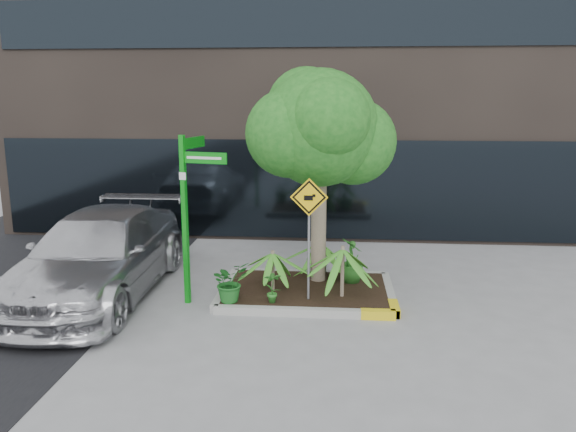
# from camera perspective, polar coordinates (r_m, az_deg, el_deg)

# --- Properties ---
(ground) EXTENTS (80.00, 80.00, 0.00)m
(ground) POSITION_cam_1_polar(r_m,az_deg,el_deg) (10.78, 0.76, -8.53)
(ground) COLOR gray
(ground) RESTS_ON ground
(planter) EXTENTS (3.35, 2.36, 0.15)m
(planter) POSITION_cam_1_polar(r_m,az_deg,el_deg) (10.99, 2.07, -7.56)
(planter) COLOR #9E9E99
(planter) RESTS_ON ground
(tree) EXTENTS (2.92, 2.59, 4.37)m
(tree) POSITION_cam_1_polar(r_m,az_deg,el_deg) (10.92, 3.23, 8.90)
(tree) COLOR gray
(tree) RESTS_ON ground
(palm_front) EXTENTS (1.09, 1.09, 1.21)m
(palm_front) POSITION_cam_1_polar(r_m,az_deg,el_deg) (10.32, 5.59, -3.38)
(palm_front) COLOR gray
(palm_front) RESTS_ON ground
(palm_left) EXTENTS (0.87, 0.87, 0.96)m
(palm_left) POSITION_cam_1_polar(r_m,az_deg,el_deg) (10.69, -1.57, -3.80)
(palm_left) COLOR gray
(palm_left) RESTS_ON ground
(palm_back) EXTENTS (0.83, 0.83, 0.92)m
(palm_back) POSITION_cam_1_polar(r_m,az_deg,el_deg) (11.56, 3.37, -2.77)
(palm_back) COLOR gray
(palm_back) RESTS_ON ground
(parked_car) EXTENTS (2.26, 5.51, 1.60)m
(parked_car) POSITION_cam_1_polar(r_m,az_deg,el_deg) (11.43, -18.63, -3.76)
(parked_car) COLOR silver
(parked_car) RESTS_ON ground
(shrub_a) EXTENTS (0.93, 0.93, 0.73)m
(shrub_a) POSITION_cam_1_polar(r_m,az_deg,el_deg) (10.23, -5.94, -6.66)
(shrub_a) COLOR #1B6020
(shrub_a) RESTS_ON planter
(shrub_b) EXTENTS (0.62, 0.62, 0.88)m
(shrub_b) POSITION_cam_1_polar(r_m,az_deg,el_deg) (11.28, 6.47, -4.48)
(shrub_b) COLOR #23601D
(shrub_b) RESTS_ON planter
(shrub_c) EXTENTS (0.35, 0.35, 0.59)m
(shrub_c) POSITION_cam_1_polar(r_m,az_deg,el_deg) (10.14, -1.57, -7.20)
(shrub_c) COLOR #2B7725
(shrub_c) RESTS_ON planter
(shrub_d) EXTENTS (0.53, 0.53, 0.71)m
(shrub_d) POSITION_cam_1_polar(r_m,az_deg,el_deg) (11.69, 3.42, -4.28)
(shrub_d) COLOR #225D1A
(shrub_d) RESTS_ON planter
(street_sign_post) EXTENTS (0.90, 1.05, 3.12)m
(street_sign_post) POSITION_cam_1_polar(r_m,az_deg,el_deg) (10.33, -10.05, 1.51)
(street_sign_post) COLOR #0C8E16
(street_sign_post) RESTS_ON ground
(cattle_sign) EXTENTS (0.68, 0.28, 2.22)m
(cattle_sign) POSITION_cam_1_polar(r_m,az_deg,el_deg) (10.07, 2.14, -0.19)
(cattle_sign) COLOR slate
(cattle_sign) RESTS_ON ground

